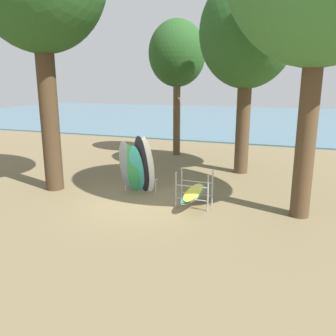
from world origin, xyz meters
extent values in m
plane|color=brown|center=(0.00, 0.00, 0.00)|extent=(80.00, 80.00, 0.00)
cube|color=#477084|center=(0.00, 31.15, 0.05)|extent=(80.00, 36.00, 0.10)
cylinder|color=#42301E|center=(-3.96, 0.27, 3.19)|extent=(0.69, 0.69, 6.38)
cylinder|color=#4C3823|center=(5.19, 0.61, 2.98)|extent=(0.59, 0.59, 5.95)
cylinder|color=brown|center=(-1.67, 8.40, 2.34)|extent=(0.41, 0.41, 4.68)
ellipsoid|color=#234C1E|center=(-1.67, 8.40, 5.68)|extent=(3.14, 3.14, 3.61)
cylinder|color=#4C3823|center=(2.54, 5.51, 2.46)|extent=(0.63, 0.63, 4.92)
ellipsoid|color=#285623|center=(2.54, 5.51, 6.23)|extent=(4.16, 4.16, 4.78)
ellipsoid|color=gray|center=(-0.97, 0.72, 1.06)|extent=(0.67, 0.89, 2.11)
ellipsoid|color=#339E56|center=(-0.77, 0.76, 0.99)|extent=(0.60, 0.77, 1.97)
ellipsoid|color=#38B2AD|center=(-0.58, 0.80, 0.98)|extent=(0.63, 0.89, 1.95)
ellipsoid|color=black|center=(-0.39, 0.84, 1.15)|extent=(0.60, 0.82, 2.30)
ellipsoid|color=white|center=(-0.19, 0.88, 1.14)|extent=(0.59, 0.82, 2.28)
cylinder|color=#9EA0A5|center=(-1.18, 1.00, 0.28)|extent=(0.04, 0.04, 0.55)
cylinder|color=#9EA0A5|center=(0.02, 1.15, 0.28)|extent=(0.04, 0.04, 0.55)
cylinder|color=#9EA0A5|center=(-0.58, 1.07, 0.55)|extent=(1.37, 0.22, 0.04)
cylinder|color=#9EA0A5|center=(1.27, -0.04, 0.62)|extent=(0.05, 0.05, 1.25)
cylinder|color=#9EA0A5|center=(2.37, -0.04, 0.62)|extent=(0.05, 0.05, 1.25)
cylinder|color=#9EA0A5|center=(1.27, 0.56, 0.62)|extent=(0.05, 0.05, 1.25)
cylinder|color=#9EA0A5|center=(2.37, 0.56, 0.62)|extent=(0.05, 0.05, 1.25)
cylinder|color=#9EA0A5|center=(1.82, -0.04, 0.35)|extent=(1.10, 0.04, 0.04)
cylinder|color=#9EA0A5|center=(1.82, -0.04, 0.80)|extent=(1.10, 0.04, 0.04)
cylinder|color=#9EA0A5|center=(1.82, 0.56, 0.35)|extent=(1.10, 0.04, 0.04)
cylinder|color=#9EA0A5|center=(1.82, 0.56, 0.80)|extent=(1.10, 0.04, 0.04)
ellipsoid|color=#C6B289|center=(1.78, 0.26, 0.40)|extent=(0.59, 2.12, 0.06)
ellipsoid|color=#38B2AD|center=(1.80, 0.26, 0.46)|extent=(0.57, 2.11, 0.06)
ellipsoid|color=yellow|center=(1.79, 0.26, 0.52)|extent=(0.63, 2.13, 0.06)
camera|label=1|loc=(4.97, -10.65, 4.14)|focal=37.40mm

